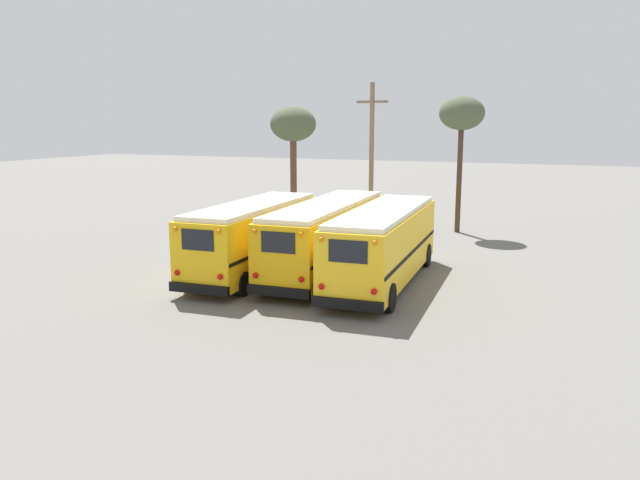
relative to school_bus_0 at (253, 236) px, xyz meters
The scene contains 7 objects.
ground_plane 3.44m from the school_bus_0, 14.62° to the left, with size 160.00×160.00×0.00m, color #66635E.
school_bus_0 is the anchor object (origin of this frame).
school_bus_1 3.22m from the school_bus_0, 26.39° to the left, with size 3.01×11.00×3.16m.
school_bus_2 5.79m from the school_bus_0, ahead, with size 3.09×10.44×3.16m.
utility_pole 10.63m from the school_bus_0, 77.82° to the left, with size 1.80×0.26×8.79m.
bare_tree_0 16.44m from the school_bus_0, 65.85° to the left, with size 2.67×2.67×8.16m.
bare_tree_1 15.55m from the school_bus_0, 108.05° to the left, with size 3.03×3.03×7.63m.
Camera 1 is at (10.12, -24.49, 6.67)m, focal length 35.00 mm.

